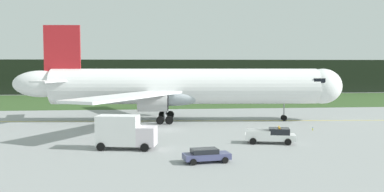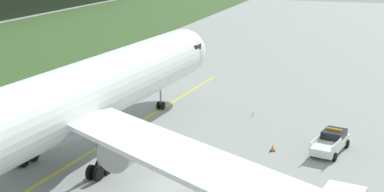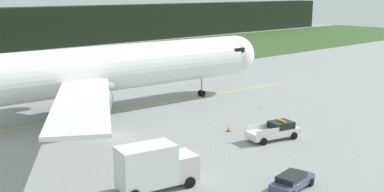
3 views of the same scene
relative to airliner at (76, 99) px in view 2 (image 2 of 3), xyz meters
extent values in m
plane|color=gray|center=(-3.00, -9.09, -5.45)|extent=(320.00, 320.00, 0.00)
cube|color=yellow|center=(0.51, -0.04, -5.45)|extent=(67.64, 5.29, 0.01)
cylinder|color=white|center=(0.51, -0.04, 0.15)|extent=(42.68, 8.77, 5.67)
ellipsoid|color=white|center=(22.77, -1.68, 0.15)|extent=(6.64, 6.12, 5.67)
ellipsoid|color=#AAB6BD|center=(-1.61, 0.12, -1.41)|extent=(11.43, 6.75, 3.12)
cube|color=black|center=(21.44, -1.58, 1.14)|extent=(2.19, 5.51, 0.70)
cube|color=white|center=(-7.86, -11.46, -0.56)|extent=(15.37, 21.27, 0.35)
cylinder|color=#AAAAAA|center=(-4.71, -6.90, -1.82)|extent=(4.46, 2.94, 2.63)
cylinder|color=black|center=(-2.53, -7.06, -1.82)|extent=(0.30, 2.42, 2.42)
cylinder|color=gray|center=(16.56, -1.22, -3.62)|extent=(0.20, 0.20, 2.76)
cylinder|color=black|center=(16.58, -0.96, -5.00)|extent=(0.91, 0.29, 0.90)
cylinder|color=black|center=(16.54, -1.48, -5.00)|extent=(0.91, 0.29, 0.90)
cylinder|color=gray|center=(-2.33, 3.87, -3.47)|extent=(0.28, 0.28, 2.76)
cylinder|color=black|center=(-1.66, 3.47, -4.85)|extent=(1.22, 0.39, 1.20)
cylinder|color=black|center=(-1.61, 4.17, -4.85)|extent=(1.22, 0.39, 1.20)
cylinder|color=black|center=(-3.06, 3.57, -4.85)|extent=(1.22, 0.39, 1.20)
cylinder|color=black|center=(-3.01, 4.27, -4.85)|extent=(1.22, 0.39, 1.20)
cylinder|color=gray|center=(-2.88, -3.48, -3.47)|extent=(0.28, 0.28, 2.76)
cylinder|color=black|center=(-2.15, -3.19, -4.85)|extent=(1.22, 0.39, 1.20)
cylinder|color=black|center=(-2.20, -3.88, -4.85)|extent=(1.22, 0.39, 1.20)
cylinder|color=black|center=(-3.55, -3.08, -4.85)|extent=(1.22, 0.39, 1.20)
cylinder|color=black|center=(-3.60, -3.78, -4.85)|extent=(1.22, 0.39, 1.20)
cube|color=white|center=(8.63, -20.77, -4.72)|extent=(6.02, 3.25, 0.70)
cube|color=black|center=(9.63, -21.00, -4.02)|extent=(2.64, 2.32, 0.70)
cube|color=white|center=(7.51, -19.53, -4.15)|extent=(2.70, 0.71, 0.45)
cube|color=white|center=(7.08, -21.40, -4.15)|extent=(2.70, 0.71, 0.45)
cube|color=orange|center=(9.63, -21.00, -3.59)|extent=(0.51, 1.42, 0.16)
cylinder|color=black|center=(10.75, -20.20, -5.07)|extent=(0.79, 0.40, 0.76)
cylinder|color=black|center=(10.29, -22.21, -5.07)|extent=(0.79, 0.40, 0.76)
cylinder|color=black|center=(6.96, -19.33, -5.07)|extent=(0.79, 0.40, 0.76)
cylinder|color=black|center=(6.50, -21.34, -5.07)|extent=(0.79, 0.40, 0.76)
cube|color=black|center=(7.27, -15.78, -5.44)|extent=(0.48, 0.48, 0.03)
cone|color=orange|center=(7.27, -15.78, -5.14)|extent=(0.37, 0.37, 0.57)
cylinder|color=yellow|center=(17.24, -11.84, -5.29)|extent=(0.10, 0.10, 0.33)
sphere|color=blue|center=(17.24, -11.84, -5.07)|extent=(0.12, 0.12, 0.12)
camera|label=1|loc=(-5.16, -68.33, 3.53)|focal=39.96mm
camera|label=2|loc=(-39.62, -23.41, 12.44)|focal=51.26mm
camera|label=3|loc=(-27.88, -49.72, 9.59)|focal=43.60mm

